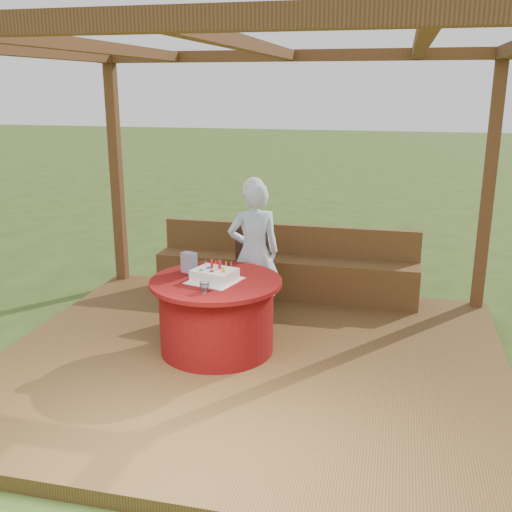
{
  "coord_description": "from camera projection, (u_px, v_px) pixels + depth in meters",
  "views": [
    {
      "loc": [
        1.2,
        -4.77,
        2.48
      ],
      "look_at": [
        0.0,
        0.25,
        1.0
      ],
      "focal_mm": 42.0,
      "sensor_mm": 36.0,
      "label": 1
    }
  ],
  "objects": [
    {
      "name": "chair",
      "position": [
        251.0,
        265.0,
        6.38
      ],
      "size": [
        0.51,
        0.51,
        0.9
      ],
      "color": "#361D11",
      "rests_on": "deck"
    },
    {
      "name": "table",
      "position": [
        217.0,
        314.0,
        5.45
      ],
      "size": [
        1.19,
        1.19,
        0.68
      ],
      "color": "maroon",
      "rests_on": "deck"
    },
    {
      "name": "deck",
      "position": [
        250.0,
        364.0,
        5.39
      ],
      "size": [
        4.5,
        4.0,
        0.12
      ],
      "primitive_type": "cube",
      "color": "brown",
      "rests_on": "ground"
    },
    {
      "name": "pergola",
      "position": [
        249.0,
        94.0,
        4.75
      ],
      "size": [
        4.5,
        4.0,
        2.72
      ],
      "color": "brown",
      "rests_on": "deck"
    },
    {
      "name": "birthday_cake",
      "position": [
        215.0,
        275.0,
        5.31
      ],
      "size": [
        0.5,
        0.5,
        0.18
      ],
      "color": "white",
      "rests_on": "table"
    },
    {
      "name": "drinking_glass",
      "position": [
        205.0,
        287.0,
        5.03
      ],
      "size": [
        0.11,
        0.11,
        0.08
      ],
      "primitive_type": "imported",
      "rotation": [
        0.0,
        0.0,
        -0.29
      ],
      "color": "white",
      "rests_on": "table"
    },
    {
      "name": "bench",
      "position": [
        285.0,
        273.0,
        6.91
      ],
      "size": [
        3.0,
        0.42,
        0.8
      ],
      "color": "brown",
      "rests_on": "deck"
    },
    {
      "name": "elderly_woman",
      "position": [
        254.0,
        251.0,
        6.03
      ],
      "size": [
        0.62,
        0.54,
        1.49
      ],
      "color": "#ABDBFE",
      "rests_on": "deck"
    },
    {
      "name": "gift_bag",
      "position": [
        189.0,
        262.0,
        5.54
      ],
      "size": [
        0.15,
        0.12,
        0.19
      ],
      "primitive_type": "cube",
      "rotation": [
        0.0,
        0.0,
        -0.32
      ],
      "color": "#C680A8",
      "rests_on": "table"
    },
    {
      "name": "ground",
      "position": [
        250.0,
        370.0,
        5.41
      ],
      "size": [
        60.0,
        60.0,
        0.0
      ],
      "primitive_type": "plane",
      "color": "#324B19",
      "rests_on": "ground"
    }
  ]
}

